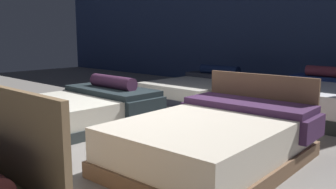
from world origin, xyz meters
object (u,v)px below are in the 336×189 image
(bed_3, at_px, (215,140))
(bed_4, at_px, (201,89))
(bed_5, at_px, (319,99))
(bed_2, at_px, (79,109))

(bed_3, distance_m, bed_4, 3.72)
(bed_3, bearing_deg, bed_5, 88.91)
(bed_2, bearing_deg, bed_4, 91.84)
(bed_3, relative_size, bed_4, 1.04)
(bed_3, height_order, bed_5, bed_3)
(bed_2, height_order, bed_4, bed_2)
(bed_3, xyz_separation_m, bed_4, (-2.38, 2.85, -0.05))
(bed_4, relative_size, bed_5, 0.95)
(bed_2, distance_m, bed_4, 2.89)
(bed_2, relative_size, bed_3, 1.01)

